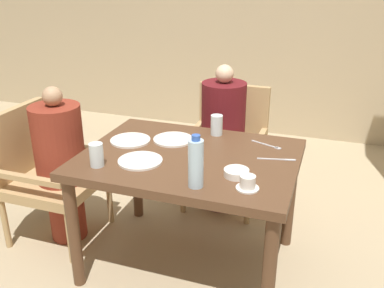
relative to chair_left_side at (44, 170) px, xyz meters
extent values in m
plane|color=tan|center=(1.04, 0.00, -0.48)|extent=(16.00, 16.00, 0.00)
cube|color=tan|center=(1.04, 2.49, 0.92)|extent=(8.00, 0.06, 2.80)
cube|color=brown|center=(1.04, 0.00, 0.24)|extent=(1.23, 0.93, 0.05)
cylinder|color=brown|center=(0.49, -0.40, -0.14)|extent=(0.07, 0.07, 0.70)
cylinder|color=brown|center=(1.59, -0.40, -0.14)|extent=(0.07, 0.07, 0.70)
cylinder|color=brown|center=(0.49, 0.40, -0.14)|extent=(0.07, 0.07, 0.70)
cylinder|color=brown|center=(1.59, 0.40, -0.14)|extent=(0.07, 0.07, 0.70)
cube|color=tan|center=(0.09, 0.00, -0.08)|extent=(0.56, 0.56, 0.07)
cube|color=tan|center=(-0.17, 0.00, 0.18)|extent=(0.05, 0.56, 0.46)
cube|color=tan|center=(0.09, 0.26, 0.07)|extent=(0.50, 0.04, 0.04)
cube|color=tan|center=(0.09, -0.26, 0.07)|extent=(0.50, 0.04, 0.04)
cylinder|color=tan|center=(0.34, 0.25, -0.30)|extent=(0.04, 0.04, 0.37)
cylinder|color=tan|center=(0.34, -0.25, -0.30)|extent=(0.04, 0.04, 0.37)
cylinder|color=tan|center=(-0.16, 0.25, -0.30)|extent=(0.04, 0.04, 0.37)
cylinder|color=tan|center=(-0.16, -0.25, -0.30)|extent=(0.04, 0.04, 0.37)
cylinder|color=maroon|center=(0.15, 0.00, -0.27)|extent=(0.24, 0.24, 0.44)
cylinder|color=maroon|center=(0.15, 0.00, 0.21)|extent=(0.32, 0.32, 0.51)
sphere|color=tan|center=(0.15, 0.00, 0.53)|extent=(0.12, 0.12, 0.12)
cube|color=tan|center=(1.04, 0.80, -0.08)|extent=(0.56, 0.56, 0.07)
cube|color=tan|center=(1.04, 1.06, 0.18)|extent=(0.56, 0.05, 0.46)
cube|color=tan|center=(1.30, 0.80, 0.07)|extent=(0.04, 0.50, 0.04)
cube|color=tan|center=(0.78, 0.80, 0.07)|extent=(0.04, 0.50, 0.04)
cylinder|color=tan|center=(1.29, 0.55, -0.30)|extent=(0.04, 0.04, 0.37)
cylinder|color=tan|center=(0.79, 0.55, -0.30)|extent=(0.04, 0.04, 0.37)
cylinder|color=tan|center=(1.29, 1.05, -0.30)|extent=(0.04, 0.04, 0.37)
cylinder|color=tan|center=(0.79, 1.05, -0.30)|extent=(0.04, 0.04, 0.37)
cylinder|color=#5B1419|center=(1.04, 0.74, -0.27)|extent=(0.24, 0.24, 0.44)
cylinder|color=#5B1419|center=(1.04, 0.74, 0.23)|extent=(0.32, 0.32, 0.55)
sphere|color=beige|center=(1.04, 0.74, 0.57)|extent=(0.13, 0.13, 0.13)
cylinder|color=white|center=(0.87, 0.18, 0.27)|extent=(0.25, 0.25, 0.01)
cylinder|color=white|center=(0.62, 0.08, 0.27)|extent=(0.25, 0.25, 0.01)
cylinder|color=white|center=(0.81, -0.18, 0.27)|extent=(0.25, 0.25, 0.01)
cylinder|color=white|center=(1.44, -0.29, 0.26)|extent=(0.11, 0.11, 0.01)
cylinder|color=white|center=(1.44, -0.29, 0.30)|extent=(0.08, 0.08, 0.06)
cylinder|color=white|center=(1.36, -0.17, 0.28)|extent=(0.13, 0.13, 0.04)
cylinder|color=silver|center=(1.19, -0.34, 0.38)|extent=(0.08, 0.08, 0.24)
cylinder|color=#3359B2|center=(1.19, -0.34, 0.52)|extent=(0.04, 0.04, 0.03)
cylinder|color=silver|center=(0.61, -0.30, 0.33)|extent=(0.08, 0.08, 0.13)
cylinder|color=silver|center=(1.10, 0.36, 0.33)|extent=(0.08, 0.08, 0.13)
cylinder|color=white|center=(0.53, -0.20, 0.29)|extent=(0.03, 0.03, 0.07)
cylinder|color=#4C3D2D|center=(0.57, -0.20, 0.29)|extent=(0.03, 0.03, 0.06)
cube|color=silver|center=(1.42, 0.30, 0.26)|extent=(0.17, 0.08, 0.00)
cube|color=silver|center=(1.50, 0.26, 0.26)|extent=(0.04, 0.04, 0.00)
cube|color=silver|center=(1.51, 0.10, 0.26)|extent=(0.18, 0.05, 0.00)
cube|color=silver|center=(1.59, 0.12, 0.26)|extent=(0.06, 0.03, 0.00)
camera|label=1|loc=(1.79, -2.11, 1.26)|focal=40.00mm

